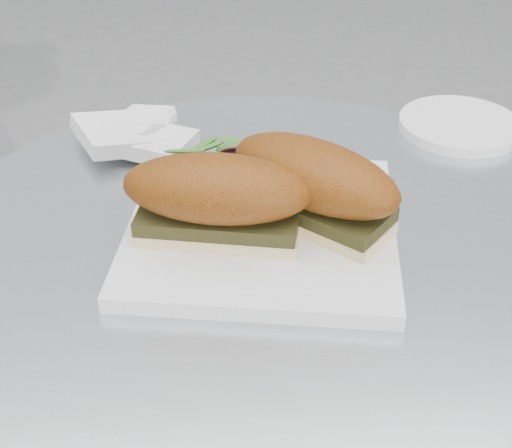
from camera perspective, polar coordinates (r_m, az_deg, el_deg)
The scene contains 7 objects.
table at distance 0.84m, azimuth 0.55°, elevation -15.84°, with size 0.70×0.70×0.73m.
plate at distance 0.69m, azimuth 0.49°, elevation -0.27°, with size 0.25×0.25×0.02m, color white.
sandwich_left at distance 0.64m, azimuth -3.11°, elevation 2.19°, with size 0.19×0.12×0.08m.
sandwich_right at distance 0.66m, azimuth 4.63°, elevation 3.34°, with size 0.18×0.18×0.08m.
salad at distance 0.73m, azimuth -3.38°, elevation 5.05°, with size 0.10×0.10×0.05m, color #46842B, non-canonical shape.
napkin at distance 0.84m, azimuth -9.25°, elevation 6.42°, with size 0.13×0.13×0.02m, color white, non-canonical shape.
saucer at distance 0.91m, azimuth 15.99°, elevation 7.62°, with size 0.15×0.15×0.01m, color white.
Camera 1 is at (-0.06, -0.53, 1.13)m, focal length 50.00 mm.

